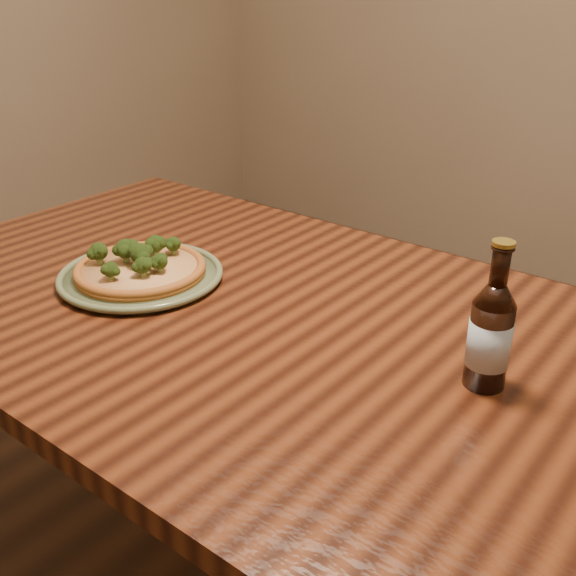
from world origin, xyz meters
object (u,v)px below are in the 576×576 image
Objects in this scene: pizza at (140,267)px; plate at (141,275)px; table at (267,357)px; beer_bottle at (490,334)px.

plate is at bearing -8.73° from pizza.
plate is (-0.28, -0.05, 0.10)m from table.
plate is 1.42× the size of beer_bottle.
pizza is (-0.28, -0.05, 0.12)m from table.
pizza is 0.68m from beer_bottle.
table is 6.28× the size of pizza.
table is 0.30m from plate.
plate is at bearing -170.38° from table.
plate is 1.26× the size of pizza.
beer_bottle is (0.40, 0.02, 0.18)m from table.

